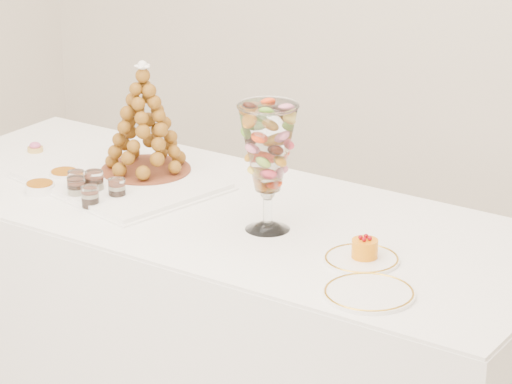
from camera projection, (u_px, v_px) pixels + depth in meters
The scene contains 15 objects.
buffet_table at pixel (220, 328), 3.80m from camera, with size 2.13×0.86×0.81m.
lace_tray at pixel (121, 180), 3.86m from camera, with size 0.59×0.44×0.02m, color white.
macaron_vase at pixel (268, 150), 3.42m from camera, with size 0.17×0.17×0.37m.
cake_plate at pixel (362, 260), 3.29m from camera, with size 0.21×0.21×0.01m, color white.
spare_plate at pixel (369, 293), 3.09m from camera, with size 0.24×0.24×0.01m, color white.
pink_tart at pixel (35, 148), 4.15m from camera, with size 0.05×0.05×0.03m.
verrine_a at pixel (77, 182), 3.77m from camera, with size 0.05×0.05×0.07m, color white.
verrine_b at pixel (95, 183), 3.75m from camera, with size 0.06×0.06×0.08m, color white.
verrine_c at pixel (117, 190), 3.71m from camera, with size 0.05×0.05×0.07m, color white.
verrine_d at pixel (76, 189), 3.71m from camera, with size 0.05×0.05×0.07m, color white.
verrine_e at pixel (90, 198), 3.64m from camera, with size 0.05×0.05×0.07m, color white.
ramekin_back at pixel (64, 176), 3.88m from camera, with size 0.09×0.09×0.03m, color white.
ramekin_front at pixel (40, 188), 3.78m from camera, with size 0.09×0.09×0.03m, color white.
croquembouche at pixel (144, 118), 3.86m from camera, with size 0.31×0.31×0.36m.
mousse_cake at pixel (365, 248), 3.28m from camera, with size 0.07×0.07×0.06m.
Camera 1 is at (1.90, -2.43, 2.14)m, focal length 85.00 mm.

